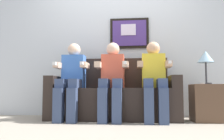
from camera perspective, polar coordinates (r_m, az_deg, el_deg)
name	(u,v)px	position (r m, az deg, el deg)	size (l,w,h in m)	color
ground_plane	(111,122)	(3.17, -0.29, -12.47)	(5.55, 5.55, 0.00)	#9E9384
back_wall_assembly	(116,37)	(4.00, 1.01, 7.90)	(4.27, 0.10, 2.60)	silver
couch	(113,98)	(3.47, 0.30, -6.63)	(1.87, 0.58, 0.90)	#2D231E
person_on_left	(71,77)	(3.42, -9.69, -1.67)	(0.46, 0.56, 1.11)	#3F72CC
person_in_middle	(112,77)	(3.31, 0.02, -1.65)	(0.46, 0.56, 1.11)	#D8593F
person_on_right	(154,77)	(3.30, 10.07, -1.56)	(0.46, 0.56, 1.11)	yellow
side_table_right	(207,103)	(3.48, 21.82, -7.32)	(0.40, 0.40, 0.50)	brown
table_lamp	(206,58)	(3.51, 21.52, 2.64)	(0.22, 0.22, 0.46)	#333338
spare_remote_on_table	(202,83)	(3.41, 20.83, -3.04)	(0.04, 0.13, 0.02)	white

